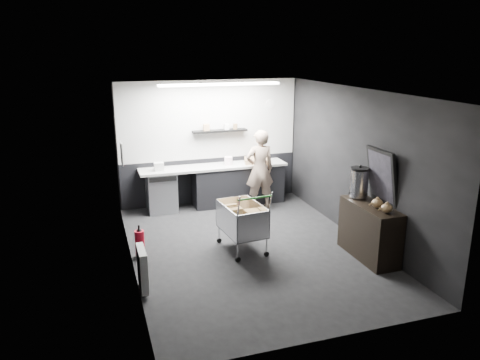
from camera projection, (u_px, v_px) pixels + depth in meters
name	position (u px, v px, depth m)	size (l,w,h in m)	color
floor	(250.00, 249.00, 8.12)	(5.50, 5.50, 0.00)	black
ceiling	(251.00, 91.00, 7.37)	(5.50, 5.50, 0.00)	silver
wall_back	(210.00, 142.00, 10.26)	(5.50, 5.50, 0.00)	black
wall_front	(332.00, 235.00, 5.23)	(5.50, 5.50, 0.00)	black
wall_left	(128.00, 184.00, 7.15)	(5.50, 5.50, 0.00)	black
wall_right	(357.00, 165.00, 8.34)	(5.50, 5.50, 0.00)	black
kitchen_wall_panel	(209.00, 120.00, 10.10)	(3.95, 0.02, 1.70)	#B3B2AE
dado_panel	(211.00, 180.00, 10.47)	(3.95, 0.02, 1.00)	black
floating_shelf	(220.00, 131.00, 10.12)	(1.20, 0.22, 0.04)	black
wall_clock	(270.00, 104.00, 10.43)	(0.20, 0.20, 0.03)	silver
poster	(122.00, 154.00, 8.29)	(0.02, 0.30, 0.40)	silver
poster_red_band	(122.00, 150.00, 8.27)	(0.01, 0.22, 0.10)	red
radiator	(142.00, 269.00, 6.62)	(0.10, 0.50, 0.60)	silver
ceiling_strip	(220.00, 84.00, 9.07)	(2.40, 0.20, 0.04)	white
prep_counter	(220.00, 185.00, 10.24)	(3.20, 0.61, 0.90)	black
person	(260.00, 170.00, 9.95)	(0.62, 0.41, 1.71)	#C2AF99
shopping_cart	(242.00, 221.00, 7.94)	(0.69, 1.05, 1.11)	silver
sideboard	(369.00, 224.00, 7.68)	(0.52, 1.22, 1.82)	black
fire_extinguisher	(140.00, 242.00, 7.75)	(0.16, 0.16, 0.53)	#B50C1F
cardboard_box	(257.00, 161.00, 10.31)	(0.54, 0.41, 0.11)	#987651
pink_tub	(228.00, 161.00, 10.16)	(0.17, 0.17, 0.17)	white
white_container	(159.00, 167.00, 9.66)	(0.20, 0.15, 0.17)	silver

